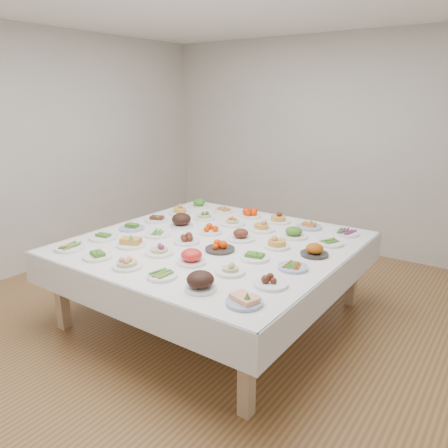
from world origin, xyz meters
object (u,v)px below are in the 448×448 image
Objects in this scene: dish_0 at (70,246)px; dish_18 at (157,218)px; display_table at (215,248)px; dish_35 at (345,232)px.

dish_0 is 1.08m from dish_18.
display_table is 0.92m from dish_18.
dish_35 is (1.80, 0.71, -0.01)m from dish_18.
display_table is 9.20× the size of dish_35.
dish_0 reaches higher than display_table.
dish_35 is at bearing 44.82° from dish_0.
dish_35 is (0.90, 0.90, 0.09)m from display_table.
display_table is 9.66× the size of dish_18.
dish_35 reaches higher than display_table.
dish_0 is 1.05× the size of dish_18.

